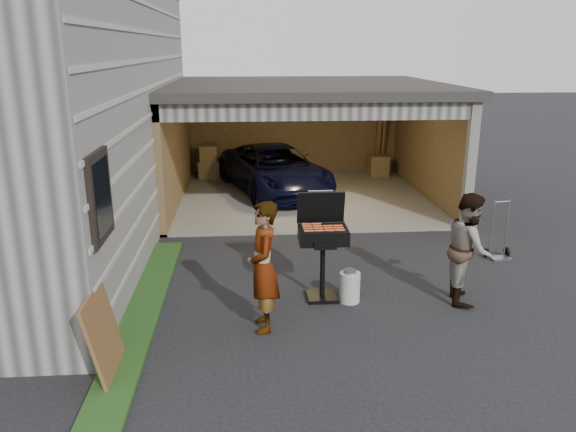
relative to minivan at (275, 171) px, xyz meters
name	(u,v)px	position (x,y,z in m)	size (l,w,h in m)	color
ground	(297,310)	(-0.03, -6.90, -0.61)	(80.00, 80.00, 0.00)	black
groundcover_strip	(129,349)	(-2.28, -7.90, -0.58)	(0.50, 8.00, 0.06)	#193814
garage	(303,123)	(0.73, -0.11, 1.26)	(6.80, 6.30, 2.90)	#605E59
minivan	(275,171)	(0.00, 0.00, 0.00)	(2.01, 4.36, 1.21)	black
woman	(263,267)	(-0.53, -7.40, 0.30)	(0.66, 0.43, 1.81)	#C8E8FB
man	(468,248)	(2.57, -6.71, 0.24)	(0.82, 0.64, 1.69)	#4E251F
bbq_grill	(323,238)	(0.39, -6.46, 0.36)	(0.73, 0.64, 1.62)	black
propane_tank	(350,287)	(0.80, -6.65, -0.37)	(0.31, 0.31, 0.47)	silver
plywood_panel	(104,335)	(-2.43, -8.40, -0.09)	(0.04, 0.93, 1.04)	brown
hand_truck	(499,247)	(3.86, -5.03, -0.40)	(0.47, 0.37, 1.09)	slate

